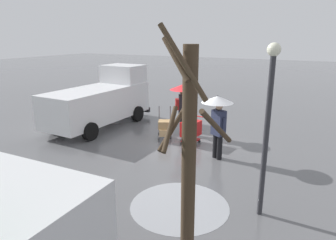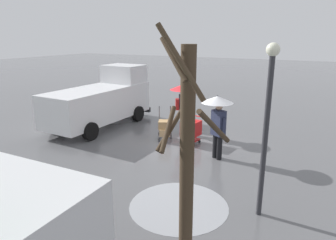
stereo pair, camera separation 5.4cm
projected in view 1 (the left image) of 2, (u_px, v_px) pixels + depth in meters
name	position (u px, v px, depth m)	size (l,w,h in m)	color
ground_plane	(172.00, 145.00, 11.50)	(90.00, 90.00, 0.00)	#5B5B5E
slush_patch_near_cluster	(180.00, 206.00, 7.43)	(2.40, 2.40, 0.01)	#999BA0
slush_patch_under_van	(114.00, 117.00, 15.42)	(2.41, 2.41, 0.01)	#ADAFB5
cargo_van_parked_right	(102.00, 100.00, 13.81)	(2.34, 5.41, 2.60)	white
shopping_cart_vendor	(191.00, 129.00, 11.53)	(0.66, 0.89, 1.04)	red
hand_dolly_boxes	(165.00, 128.00, 11.96)	(0.77, 0.85, 1.32)	#515156
pedestrian_pink_side	(182.00, 97.00, 12.35)	(1.04, 1.04, 2.15)	black
pedestrian_black_side	(218.00, 112.00, 9.93)	(1.04, 1.04, 2.15)	black
bare_tree_near	(188.00, 158.00, 4.99)	(1.03, 1.01, 4.17)	#423323
street_lamp	(268.00, 115.00, 6.47)	(0.28, 0.28, 3.86)	#2D2D33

